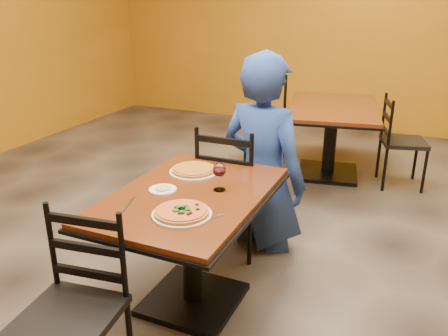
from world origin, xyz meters
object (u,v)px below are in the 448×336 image
at_px(table_second, 331,124).
at_px(side_plate, 163,190).
at_px(chair_main_far, 234,187).
at_px(chair_second_right, 404,142).
at_px(plate_far, 194,171).
at_px(diner, 264,152).
at_px(pizza_main, 182,211).
at_px(plate_main, 182,214).
at_px(table_main, 191,223).
at_px(chair_main_near, 69,318).
at_px(chair_second_left, 265,123).
at_px(pizza_far, 194,169).
at_px(wine_glass, 219,176).

distance_m(table_second, side_plate, 2.62).
distance_m(chair_main_far, chair_second_right, 2.08).
height_order(table_second, plate_far, plate_far).
height_order(diner, side_plate, diner).
relative_size(chair_second_right, pizza_main, 3.17).
relative_size(plate_far, side_plate, 1.94).
bearing_deg(chair_second_right, plate_main, 146.41).
distance_m(table_main, pizza_main, 0.36).
relative_size(table_second, chair_main_near, 1.64).
xyz_separation_m(chair_main_near, diner, (0.29, 1.77, 0.28)).
relative_size(chair_main_near, plate_far, 2.95).
bearing_deg(diner, chair_second_left, -58.16).
height_order(chair_second_right, plate_main, chair_second_right).
bearing_deg(plate_far, chair_main_far, 78.61).
xyz_separation_m(chair_main_near, pizza_main, (0.26, 0.59, 0.31)).
distance_m(chair_second_left, plate_far, 2.28).
height_order(chair_main_near, pizza_far, chair_main_near).
xyz_separation_m(table_second, chair_main_near, (-0.46, -3.40, -0.10)).
bearing_deg(table_main, plate_main, -70.65).
relative_size(pizza_main, pizza_far, 1.01).
bearing_deg(chair_main_far, side_plate, 80.23).
distance_m(chair_main_far, wine_glass, 0.76).
bearing_deg(pizza_far, chair_second_left, 97.35).
distance_m(table_second, diner, 1.65).
distance_m(table_second, pizza_main, 2.83).
relative_size(table_main, chair_main_near, 1.34).
height_order(table_second, wine_glass, wine_glass).
bearing_deg(pizza_main, table_second, 85.89).
xyz_separation_m(table_main, table_second, (0.30, 2.54, 0.01)).
bearing_deg(pizza_far, chair_main_near, -91.61).
relative_size(chair_main_far, wine_glass, 5.40).
bearing_deg(plate_far, table_second, 79.21).
height_order(chair_main_near, wine_glass, wine_glass).
bearing_deg(pizza_far, plate_far, 90.00).
bearing_deg(chair_main_near, plate_main, 58.62).
bearing_deg(pizza_main, pizza_far, 111.74).
bearing_deg(plate_far, side_plate, -95.06).
xyz_separation_m(table_second, side_plate, (-0.46, -2.58, 0.19)).
distance_m(pizza_main, plate_far, 0.61).
bearing_deg(table_second, diner, -96.03).
xyz_separation_m(diner, pizza_far, (-0.26, -0.61, 0.04)).
xyz_separation_m(table_second, wine_glass, (-0.16, -2.44, 0.28)).
bearing_deg(chair_main_far, table_main, 91.99).
xyz_separation_m(table_main, wine_glass, (0.14, 0.10, 0.28)).
xyz_separation_m(pizza_main, plate_far, (-0.23, 0.57, -0.02)).
distance_m(plate_main, side_plate, 0.35).
bearing_deg(plate_main, wine_glass, 83.63).
bearing_deg(chair_second_right, plate_far, 137.50).
bearing_deg(wine_glass, plate_main, -96.37).
distance_m(chair_main_far, chair_second_left, 1.83).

